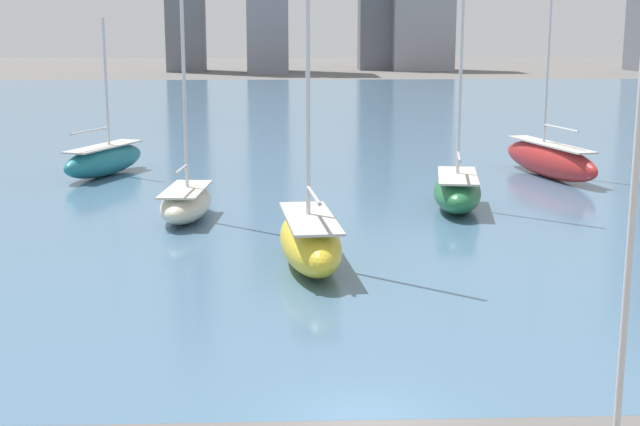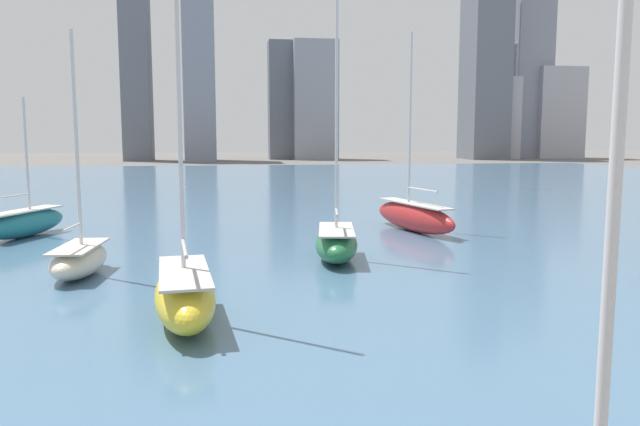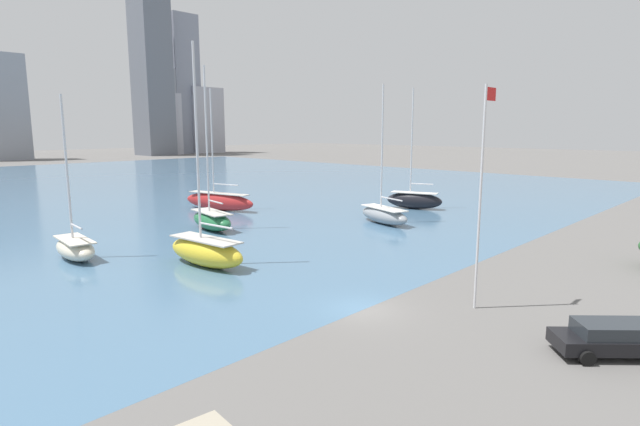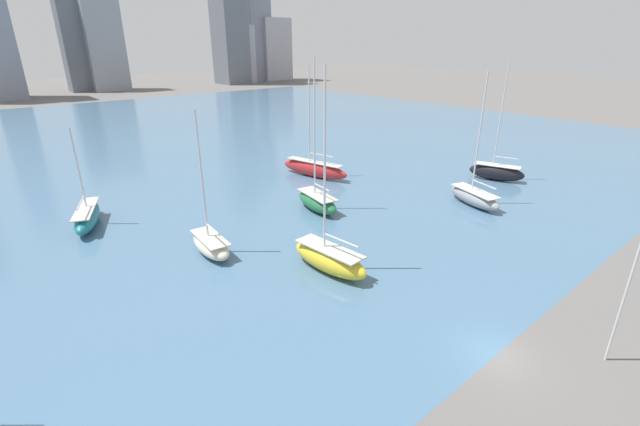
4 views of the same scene
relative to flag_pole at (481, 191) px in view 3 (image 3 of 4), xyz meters
The scene contains 10 objects.
ground_plane 9.22m from the flag_pole, 136.50° to the left, with size 500.00×500.00×0.00m, color #605E5B.
harbor_water 74.82m from the flag_pole, 93.55° to the left, with size 180.00×140.00×0.00m.
flag_pole is the anchor object (origin of this frame).
sailboat_cream 30.47m from the flag_pole, 112.53° to the left, with size 2.81×6.23×12.62m.
sailboat_green 30.27m from the flag_pole, 85.19° to the left, with size 3.55×7.25×16.10m.
sailboat_yellow 20.10m from the flag_pole, 106.68° to the left, with size 3.00×7.74×16.08m.
sailboat_black 36.40m from the flag_pole, 38.62° to the left, with size 4.09×7.35×15.09m.
sailboat_red 41.24m from the flag_pole, 75.41° to the left, with size 4.18×10.79×14.92m.
sailboat_gray 26.41m from the flag_pole, 48.03° to the left, with size 4.36×7.83×14.70m.
parked_wagon_black 9.44m from the flag_pole, 100.95° to the right, with size 4.81×4.99×1.55m.
Camera 3 is at (-21.00, -16.69, 9.99)m, focal length 28.00 mm.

